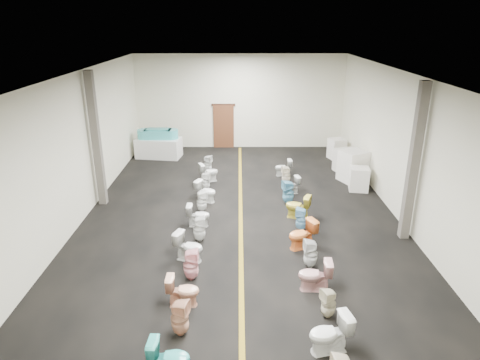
% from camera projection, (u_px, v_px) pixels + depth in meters
% --- Properties ---
extents(floor, '(16.00, 16.00, 0.00)m').
position_uv_depth(floor, '(241.00, 215.00, 13.91)').
color(floor, black).
rests_on(floor, ground).
extents(ceiling, '(16.00, 16.00, 0.00)m').
position_uv_depth(ceiling, '(241.00, 74.00, 12.33)').
color(ceiling, black).
rests_on(ceiling, ground).
extents(wall_back, '(10.00, 0.00, 10.00)m').
position_uv_depth(wall_back, '(240.00, 102.00, 20.61)').
color(wall_back, beige).
rests_on(wall_back, ground).
extents(wall_front, '(10.00, 0.00, 10.00)m').
position_uv_depth(wall_front, '(243.00, 320.00, 5.63)').
color(wall_front, beige).
rests_on(wall_front, ground).
extents(wall_left, '(0.00, 16.00, 16.00)m').
position_uv_depth(wall_left, '(78.00, 149.00, 13.11)').
color(wall_left, beige).
rests_on(wall_left, ground).
extents(wall_right, '(0.00, 16.00, 16.00)m').
position_uv_depth(wall_right, '(403.00, 148.00, 13.14)').
color(wall_right, beige).
rests_on(wall_right, ground).
extents(aisle_stripe, '(0.12, 15.60, 0.01)m').
position_uv_depth(aisle_stripe, '(241.00, 215.00, 13.91)').
color(aisle_stripe, olive).
rests_on(aisle_stripe, floor).
extents(back_door, '(1.00, 0.10, 2.10)m').
position_uv_depth(back_door, '(224.00, 127.00, 20.98)').
color(back_door, '#562D19').
rests_on(back_door, floor).
extents(door_frame, '(1.15, 0.08, 0.10)m').
position_uv_depth(door_frame, '(223.00, 105.00, 20.61)').
color(door_frame, '#331C11').
rests_on(door_frame, back_door).
extents(column_left, '(0.25, 0.25, 4.50)m').
position_uv_depth(column_left, '(96.00, 140.00, 14.05)').
color(column_left, '#59544C').
rests_on(column_left, floor).
extents(column_right, '(0.25, 0.25, 4.50)m').
position_uv_depth(column_right, '(414.00, 164.00, 11.73)').
color(column_right, '#59544C').
rests_on(column_right, floor).
extents(display_table, '(2.11, 1.27, 0.89)m').
position_uv_depth(display_table, '(159.00, 148.00, 19.66)').
color(display_table, silver).
rests_on(display_table, floor).
extents(bathtub, '(1.86, 0.68, 0.55)m').
position_uv_depth(bathtub, '(158.00, 135.00, 19.43)').
color(bathtub, '#3DADB2').
rests_on(bathtub, display_table).
extents(appliance_crate_a, '(0.78, 0.78, 0.87)m').
position_uv_depth(appliance_crate_a, '(359.00, 179.00, 15.83)').
color(appliance_crate_a, white).
rests_on(appliance_crate_a, floor).
extents(appliance_crate_b, '(1.18, 1.18, 1.22)m').
position_uv_depth(appliance_crate_b, '(353.00, 166.00, 16.67)').
color(appliance_crate_b, white).
rests_on(appliance_crate_b, floor).
extents(appliance_crate_c, '(1.02, 1.02, 0.95)m').
position_uv_depth(appliance_crate_c, '(346.00, 161.00, 17.73)').
color(appliance_crate_c, beige).
rests_on(appliance_crate_c, floor).
extents(appliance_crate_d, '(0.82, 0.82, 0.93)m').
position_uv_depth(appliance_crate_d, '(337.00, 149.00, 19.43)').
color(appliance_crate_d, silver).
rests_on(appliance_crate_d, floor).
extents(toilet_left_0, '(0.76, 0.46, 0.75)m').
position_uv_depth(toilet_left_0, '(170.00, 358.00, 7.52)').
color(toilet_left_0, teal).
rests_on(toilet_left_0, floor).
extents(toilet_left_1, '(0.44, 0.43, 0.80)m').
position_uv_depth(toilet_left_1, '(180.00, 318.00, 8.50)').
color(toilet_left_1, tan).
rests_on(toilet_left_1, floor).
extents(toilet_left_2, '(0.72, 0.41, 0.73)m').
position_uv_depth(toilet_left_2, '(183.00, 291.00, 9.41)').
color(toilet_left_2, '#E9A685').
rests_on(toilet_left_2, floor).
extents(toilet_left_3, '(0.38, 0.38, 0.81)m').
position_uv_depth(toilet_left_3, '(191.00, 265.00, 10.33)').
color(toilet_left_3, '#F1A7AE').
rests_on(toilet_left_3, floor).
extents(toilet_left_4, '(0.88, 0.69, 0.79)m').
position_uv_depth(toilet_left_4, '(189.00, 247.00, 11.17)').
color(toilet_left_4, silver).
rests_on(toilet_left_4, floor).
extents(toilet_left_5, '(0.38, 0.37, 0.76)m').
position_uv_depth(toilet_left_5, '(199.00, 229.00, 12.16)').
color(toilet_left_5, white).
rests_on(toilet_left_5, floor).
extents(toilet_left_6, '(0.70, 0.41, 0.71)m').
position_uv_depth(toilet_left_6, '(198.00, 215.00, 13.06)').
color(toilet_left_6, silver).
rests_on(toilet_left_6, floor).
extents(toilet_left_7, '(0.44, 0.44, 0.73)m').
position_uv_depth(toilet_left_7, '(202.00, 201.00, 14.05)').
color(toilet_left_7, white).
rests_on(toilet_left_7, floor).
extents(toilet_left_8, '(0.84, 0.68, 0.75)m').
position_uv_depth(toilet_left_8, '(206.00, 191.00, 14.84)').
color(toilet_left_8, white).
rests_on(toilet_left_8, floor).
extents(toilet_left_9, '(0.37, 0.37, 0.71)m').
position_uv_depth(toilet_left_9, '(205.00, 181.00, 15.81)').
color(toilet_left_9, white).
rests_on(toilet_left_9, floor).
extents(toilet_left_10, '(0.85, 0.68, 0.76)m').
position_uv_depth(toilet_left_10, '(209.00, 172.00, 16.69)').
color(toilet_left_10, white).
rests_on(toilet_left_10, floor).
extents(toilet_left_11, '(0.43, 0.42, 0.75)m').
position_uv_depth(toilet_left_11, '(208.00, 164.00, 17.65)').
color(toilet_left_11, silver).
rests_on(toilet_left_11, floor).
extents(toilet_right_1, '(0.88, 0.63, 0.82)m').
position_uv_depth(toilet_right_1, '(330.00, 334.00, 8.05)').
color(toilet_right_1, white).
rests_on(toilet_right_1, floor).
extents(toilet_right_2, '(0.41, 0.41, 0.69)m').
position_uv_depth(toilet_right_2, '(328.00, 303.00, 9.03)').
color(toilet_right_2, beige).
rests_on(toilet_right_2, floor).
extents(toilet_right_3, '(0.80, 0.49, 0.79)m').
position_uv_depth(toilet_right_3, '(315.00, 275.00, 9.92)').
color(toilet_right_3, '#D39997').
rests_on(toilet_right_3, floor).
extents(toilet_right_4, '(0.38, 0.38, 0.77)m').
position_uv_depth(toilet_right_4, '(311.00, 254.00, 10.86)').
color(toilet_right_4, silver).
rests_on(toilet_right_4, floor).
extents(toilet_right_5, '(0.91, 0.75, 0.81)m').
position_uv_depth(toilet_right_5, '(302.00, 235.00, 11.78)').
color(toilet_right_5, orange).
rests_on(toilet_right_5, floor).
extents(toilet_right_6, '(0.41, 0.41, 0.73)m').
position_uv_depth(toilet_right_6, '(301.00, 219.00, 12.78)').
color(toilet_right_6, '#7BB8DC').
rests_on(toilet_right_6, floor).
extents(toilet_right_7, '(0.89, 0.70, 0.80)m').
position_uv_depth(toilet_right_7, '(298.00, 206.00, 13.58)').
color(toilet_right_7, gold).
rests_on(toilet_right_7, floor).
extents(toilet_right_8, '(0.48, 0.47, 0.85)m').
position_uv_depth(toilet_right_8, '(288.00, 192.00, 14.61)').
color(toilet_right_8, '#62AACA').
rests_on(toilet_right_8, floor).
extents(toilet_right_9, '(0.72, 0.52, 0.66)m').
position_uv_depth(toilet_right_9, '(291.00, 185.00, 15.53)').
color(toilet_right_9, silver).
rests_on(toilet_right_9, floor).
extents(toilet_right_10, '(0.38, 0.37, 0.73)m').
position_uv_depth(toilet_right_10, '(286.00, 175.00, 16.42)').
color(toilet_right_10, '#F5E9CD').
rests_on(toilet_right_10, floor).
extents(toilet_right_11, '(0.71, 0.45, 0.68)m').
position_uv_depth(toilet_right_11, '(283.00, 168.00, 17.33)').
color(toilet_right_11, silver).
rests_on(toilet_right_11, floor).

